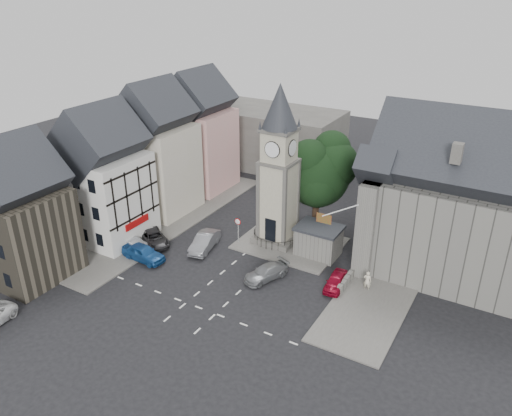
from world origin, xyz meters
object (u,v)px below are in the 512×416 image
Objects in this scene: stone_shelter at (318,241)px; car_east_red at (336,281)px; pedestrian at (367,281)px; clock_tower at (279,167)px; car_west_blue at (143,253)px.

stone_shelter reaches higher than car_east_red.
clock_tower is at bearing -26.09° from pedestrian.
stone_shelter is at bearing -5.84° from clock_tower.
pedestrian is (20.33, 5.98, 0.16)m from car_west_blue.
stone_shelter is 17.03m from car_west_blue.
car_west_blue is 2.43× the size of pedestrian.
car_west_blue is (-9.34, -9.96, -7.34)m from clock_tower.
stone_shelter is 5.90m from car_east_red.
car_west_blue is at bearing -169.87° from car_east_red.
pedestrian is (2.49, 1.01, 0.31)m from car_east_red.
pedestrian is (6.19, -3.49, -0.60)m from stone_shelter.
car_east_red is 1.98× the size of pedestrian.
stone_shelter is at bearing -53.72° from car_west_blue.
stone_shelter is at bearing 124.01° from car_east_red.
clock_tower is at bearing 144.16° from car_east_red.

